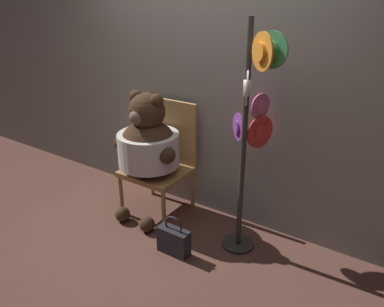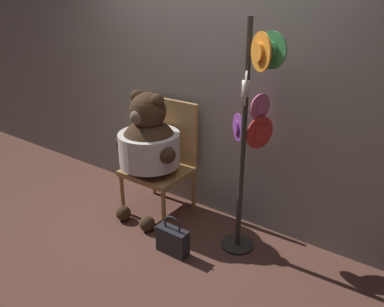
% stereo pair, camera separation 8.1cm
% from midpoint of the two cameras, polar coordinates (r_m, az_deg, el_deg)
% --- Properties ---
extents(ground_plane, '(14.00, 14.00, 0.00)m').
position_cam_midpoint_polar(ground_plane, '(3.50, -4.28, -12.07)').
color(ground_plane, brown).
extents(wall_back, '(8.00, 0.10, 2.32)m').
position_cam_midpoint_polar(wall_back, '(3.49, 1.63, 8.93)').
color(wall_back, gray).
rests_on(wall_back, ground_plane).
extents(chair, '(0.58, 0.53, 1.09)m').
position_cam_midpoint_polar(chair, '(3.65, -5.11, -0.43)').
color(chair, '#B2844C').
rests_on(chair, ground_plane).
extents(teddy_bear, '(0.68, 0.60, 1.24)m').
position_cam_midpoint_polar(teddy_bear, '(3.45, -7.40, 1.20)').
color(teddy_bear, '#3D2819').
rests_on(teddy_bear, ground_plane).
extents(hat_display_rack, '(0.50, 0.50, 1.88)m').
position_cam_midpoint_polar(hat_display_rack, '(2.85, 8.12, 3.93)').
color(hat_display_rack, '#332D28').
rests_on(hat_display_rack, ground_plane).
extents(handbag_on_ground, '(0.28, 0.11, 0.36)m').
position_cam_midpoint_polar(handbag_on_ground, '(3.20, -3.55, -13.07)').
color(handbag_on_ground, '#232328').
rests_on(handbag_on_ground, ground_plane).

